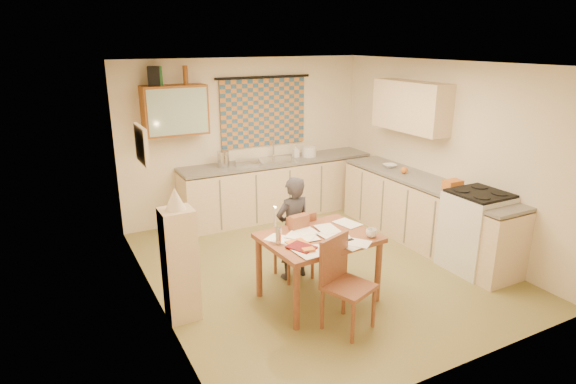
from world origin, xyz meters
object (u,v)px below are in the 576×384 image
dining_table (318,267)px  shelf_stand (180,265)px  person (293,228)px  stove (476,231)px  counter_back (281,188)px  counter_right (423,212)px  chair_far (294,257)px

dining_table → shelf_stand: (-1.43, 0.32, 0.21)m
person → stove: bearing=152.5°
counter_back → counter_right: (1.23, -1.95, -0.00)m
shelf_stand → person: bearing=9.9°
counter_back → shelf_stand: bearing=-135.3°
chair_far → person: size_ratio=0.67×
chair_far → shelf_stand: bearing=7.3°
dining_table → shelf_stand: bearing=163.4°
counter_back → stove: 3.13m
person → dining_table: bearing=84.5°
shelf_stand → chair_far: bearing=9.5°
stove → dining_table: size_ratio=0.82×
counter_back → shelf_stand: size_ratio=2.78×
counter_back → chair_far: 2.22m
dining_table → person: person is taller
counter_back → dining_table: counter_back is taller
dining_table → stove: bearing=-11.1°
counter_right → dining_table: size_ratio=2.40×
counter_right → person: person is taller
stove → shelf_stand: shelf_stand is taller
chair_far → counter_back: bearing=-115.2°
shelf_stand → stove: bearing=-9.6°
stove → person: size_ratio=0.80×
person → counter_back: bearing=-119.1°
counter_back → stove: size_ratio=3.29×
counter_right → shelf_stand: 3.56m
counter_back → stove: stove is taller
chair_far → shelf_stand: size_ratio=0.72×
chair_far → counter_right: bearing=-179.8°
counter_right → person: 2.12m
dining_table → chair_far: bearing=84.7°
counter_back → counter_right: size_ratio=1.12×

